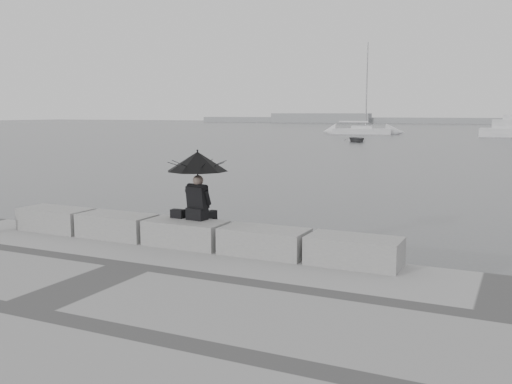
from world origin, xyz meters
The scene contains 11 objects.
ground centered at (0.00, 0.00, 0.00)m, with size 360.00×360.00×0.00m, color #484B4D.
stone_block_far_left centered at (-3.40, -0.45, 0.75)m, with size 1.60×0.80×0.50m, color gray.
stone_block_left centered at (-1.70, -0.45, 0.75)m, with size 1.60×0.80×0.50m, color gray.
stone_block_centre centered at (0.00, -0.45, 0.75)m, with size 1.60×0.80×0.50m, color gray.
stone_block_right centered at (1.70, -0.45, 0.75)m, with size 1.60×0.80×0.50m, color gray.
stone_block_far_right centered at (3.40, -0.45, 0.75)m, with size 1.60×0.80×0.50m, color gray.
seated_person centered at (0.14, -0.21, 2.01)m, with size 1.22×1.22×1.39m.
bag centered at (-0.32, -0.25, 1.09)m, with size 0.27×0.15×0.17m, color black.
distant_landmass centered at (-8.14, 154.51, 0.90)m, with size 180.00×8.00×2.80m.
sailboat_left centered at (-15.51, 70.62, 0.52)m, with size 8.48×3.63×12.90m.
dinghy centered at (-10.40, 49.46, 0.29)m, with size 3.46×1.46×0.59m, color slate.
Camera 1 is at (5.98, -9.79, 3.12)m, focal length 40.00 mm.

